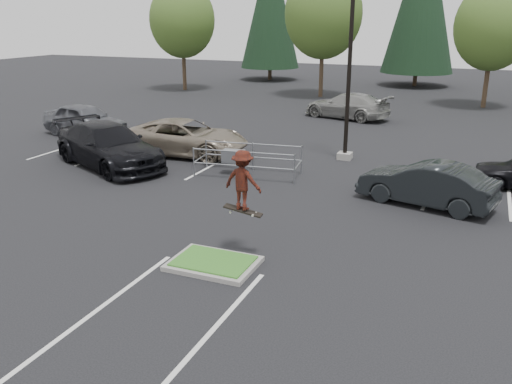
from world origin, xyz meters
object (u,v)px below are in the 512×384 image
at_px(light_pole, 350,55).
at_px(decid_a, 182,22).
at_px(car_l_grey, 84,120).
at_px(car_far_silver, 348,106).
at_px(car_l_black, 107,145).
at_px(car_r_charc, 426,184).
at_px(decid_c, 493,29).
at_px(conif_a, 270,5).
at_px(car_l_tan, 185,137).
at_px(decid_b, 323,17).
at_px(skateboarder, 243,181).
at_px(cart_corral, 237,156).

bearing_deg(light_pole, decid_a, 135.75).
distance_m(car_l_grey, car_far_silver, 15.74).
relative_size(car_l_black, car_r_charc, 1.37).
xyz_separation_m(decid_c, car_l_grey, (-19.49, -18.33, -4.40)).
bearing_deg(decid_c, conif_a, 153.04).
bearing_deg(light_pole, decid_c, 72.89).
distance_m(decid_c, car_l_tan, 23.88).
height_order(car_l_tan, car_l_grey, car_l_grey).
xyz_separation_m(car_l_tan, car_far_silver, (4.72, 12.03, -0.02)).
relative_size(decid_b, skateboarder, 5.49).
distance_m(skateboarder, car_far_silver, 21.15).
height_order(decid_a, car_far_silver, decid_a).
relative_size(decid_a, car_l_black, 1.44).
relative_size(decid_a, car_far_silver, 1.65).
bearing_deg(car_r_charc, decid_b, -142.02).
xyz_separation_m(car_l_black, car_r_charc, (13.10, 0.00, -0.15)).
bearing_deg(car_r_charc, decid_a, -121.74).
bearing_deg(skateboarder, car_far_silver, -78.83).
bearing_deg(light_pole, conif_a, 117.38).
distance_m(decid_a, car_r_charc, 32.57).
xyz_separation_m(skateboarder, car_far_silver, (-2.18, 21.00, -1.28)).
xyz_separation_m(decid_c, car_l_tan, (-12.49, -19.87, -4.45)).
height_order(cart_corral, skateboarder, skateboarder).
bearing_deg(skateboarder, light_pole, -85.27).
height_order(decid_b, car_l_tan, decid_b).
height_order(light_pole, cart_corral, light_pole).
distance_m(cart_corral, car_l_grey, 11.12).
bearing_deg(conif_a, car_far_silver, -55.82).
distance_m(skateboarder, car_l_tan, 11.38).
height_order(decid_a, conif_a, conif_a).
bearing_deg(conif_a, car_l_black, -80.71).
distance_m(light_pole, decid_b, 19.70).
xyz_separation_m(light_pole, car_r_charc, (4.00, -5.00, -3.81)).
height_order(decid_b, skateboarder, decid_b).
height_order(skateboarder, car_l_black, skateboarder).
xyz_separation_m(light_pole, cart_corral, (-3.47, -4.06, -3.82)).
distance_m(decid_c, car_l_black, 27.45).
height_order(decid_b, conif_a, conif_a).
relative_size(decid_a, conif_a, 0.69).
height_order(light_pole, decid_c, light_pole).
relative_size(light_pole, decid_b, 1.05).
xyz_separation_m(car_l_grey, car_far_silver, (11.72, 10.50, -0.07)).
xyz_separation_m(conif_a, car_r_charc, (18.50, -33.00, -6.35)).
bearing_deg(cart_corral, skateboarder, -71.38).
distance_m(skateboarder, car_l_grey, 17.46).
height_order(decid_c, car_far_silver, decid_c).
bearing_deg(car_l_tan, car_r_charc, -108.89).
bearing_deg(car_l_black, cart_corral, -55.71).
xyz_separation_m(light_pole, skateboarder, (-0.10, -11.00, -2.49)).
xyz_separation_m(decid_b, cart_corral, (3.04, -22.59, -5.30)).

